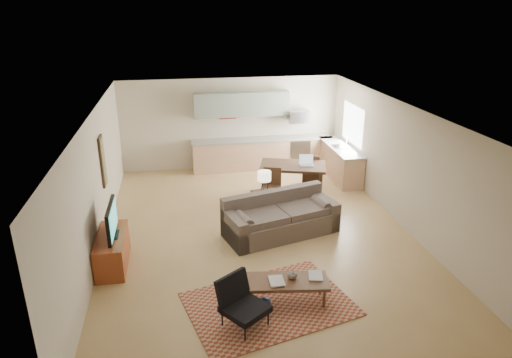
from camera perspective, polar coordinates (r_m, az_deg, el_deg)
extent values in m
plane|color=tan|center=(10.05, 0.30, -6.74)|extent=(9.00, 9.00, 0.00)
plane|color=white|center=(9.11, 0.34, 8.47)|extent=(9.00, 9.00, 0.00)
plane|color=#C0B59D|center=(13.75, -3.12, 6.96)|extent=(6.50, 0.00, 6.50)
plane|color=#C0B59D|center=(5.63, 9.01, -15.49)|extent=(6.50, 0.00, 6.50)
plane|color=#C0B59D|center=(9.50, -19.35, -0.75)|extent=(0.00, 9.00, 9.00)
plane|color=#C0B59D|center=(10.55, 17.96, 1.56)|extent=(0.00, 9.00, 9.00)
cube|color=#A5A8AD|center=(14.07, 5.24, 3.42)|extent=(0.62, 0.62, 0.90)
cube|color=#A5A8AD|center=(13.80, 5.36, 7.80)|extent=(0.62, 0.40, 0.35)
cube|color=gray|center=(13.49, -1.80, 9.32)|extent=(2.80, 0.34, 0.70)
cube|color=white|center=(13.09, 11.99, 6.71)|extent=(0.02, 1.40, 1.05)
cube|color=maroon|center=(7.87, 1.65, -15.34)|extent=(2.98, 2.40, 0.02)
imported|color=maroon|center=(7.64, 1.67, -12.71)|extent=(0.27, 0.35, 0.03)
imported|color=navy|center=(7.85, 6.58, -11.88)|extent=(0.38, 0.43, 0.02)
imported|color=black|center=(7.73, 4.57, -11.73)|extent=(0.21, 0.21, 0.17)
imported|color=#F3E2C3|center=(12.94, 10.42, 4.21)|extent=(0.09, 0.09, 0.19)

